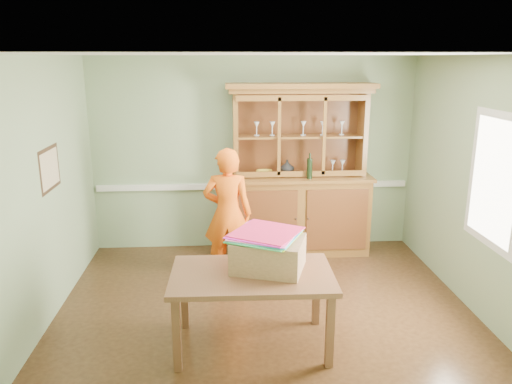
{
  "coord_description": "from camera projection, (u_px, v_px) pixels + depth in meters",
  "views": [
    {
      "loc": [
        -0.42,
        -4.91,
        2.67
      ],
      "look_at": [
        -0.07,
        0.4,
        1.23
      ],
      "focal_mm": 35.0,
      "sensor_mm": 36.0,
      "label": 1
    }
  ],
  "objects": [
    {
      "name": "wall_right",
      "position": [
        478.0,
        187.0,
        5.24
      ],
      "size": [
        0.0,
        4.0,
        4.0
      ],
      "primitive_type": "plane",
      "rotation": [
        1.57,
        0.0,
        -1.57
      ],
      "color": "gray",
      "rests_on": "floor"
    },
    {
      "name": "chair_rail",
      "position": [
        254.0,
        186.0,
        7.12
      ],
      "size": [
        4.41,
        0.05,
        0.08
      ],
      "primitive_type": "cube",
      "color": "white",
      "rests_on": "wall_back"
    },
    {
      "name": "framed_map",
      "position": [
        50.0,
        169.0,
        5.19
      ],
      "size": [
        0.03,
        0.6,
        0.46
      ],
      "color": "#372416",
      "rests_on": "wall_left"
    },
    {
      "name": "wall_left",
      "position": [
        40.0,
        195.0,
        4.95
      ],
      "size": [
        0.0,
        4.0,
        4.0
      ],
      "primitive_type": "plane",
      "rotation": [
        1.57,
        0.0,
        1.57
      ],
      "color": "gray",
      "rests_on": "floor"
    },
    {
      "name": "window_panel",
      "position": [
        493.0,
        180.0,
        4.91
      ],
      "size": [
        0.03,
        0.96,
        1.36
      ],
      "color": "white",
      "rests_on": "wall_right"
    },
    {
      "name": "cardboard_box",
      "position": [
        268.0,
        254.0,
        4.65
      ],
      "size": [
        0.76,
        0.68,
        0.3
      ],
      "primitive_type": "cube",
      "rotation": [
        0.0,
        0.0,
        -0.31
      ],
      "color": "tan",
      "rests_on": "dining_table"
    },
    {
      "name": "kite_stack",
      "position": [
        264.0,
        235.0,
        4.65
      ],
      "size": [
        0.75,
        0.75,
        0.05
      ],
      "rotation": [
        0.0,
        0.0,
        1.13
      ],
      "color": "#CBF41E",
      "rests_on": "cardboard_box"
    },
    {
      "name": "ceiling",
      "position": [
        266.0,
        54.0,
        4.75
      ],
      "size": [
        4.5,
        4.5,
        0.0
      ],
      "primitive_type": "plane",
      "rotation": [
        3.14,
        0.0,
        0.0
      ],
      "color": "white",
      "rests_on": "wall_back"
    },
    {
      "name": "wall_back",
      "position": [
        253.0,
        154.0,
        7.03
      ],
      "size": [
        4.5,
        0.0,
        4.5
      ],
      "primitive_type": "plane",
      "rotation": [
        1.57,
        0.0,
        0.0
      ],
      "color": "gray",
      "rests_on": "floor"
    },
    {
      "name": "floor",
      "position": [
        265.0,
        310.0,
        5.45
      ],
      "size": [
        4.5,
        4.5,
        0.0
      ],
      "primitive_type": "plane",
      "color": "#4E3119",
      "rests_on": "ground"
    },
    {
      "name": "wall_front",
      "position": [
        292.0,
        272.0,
        3.17
      ],
      "size": [
        4.5,
        0.0,
        4.5
      ],
      "primitive_type": "plane",
      "rotation": [
        -1.57,
        0.0,
        0.0
      ],
      "color": "gray",
      "rests_on": "floor"
    },
    {
      "name": "dining_table",
      "position": [
        252.0,
        282.0,
        4.62
      ],
      "size": [
        1.52,
        0.93,
        0.75
      ],
      "rotation": [
        0.0,
        0.0,
        -0.02
      ],
      "color": "brown",
      "rests_on": "floor"
    },
    {
      "name": "china_hutch",
      "position": [
        299.0,
        195.0,
        6.95
      ],
      "size": [
        2.0,
        0.66,
        2.35
      ],
      "color": "brown",
      "rests_on": "floor"
    },
    {
      "name": "person",
      "position": [
        228.0,
        214.0,
        6.09
      ],
      "size": [
        0.64,
        0.45,
        1.64
      ],
      "primitive_type": "imported",
      "rotation": [
        0.0,
        0.0,
        3.04
      ],
      "color": "#FF6210",
      "rests_on": "floor"
    }
  ]
}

